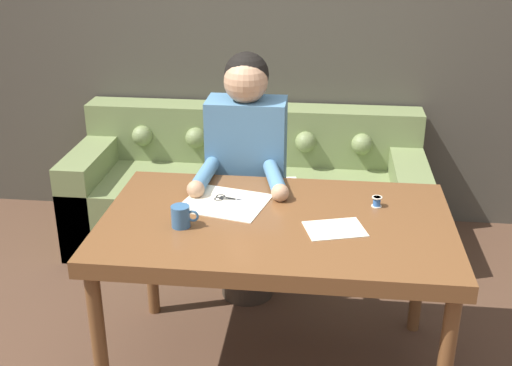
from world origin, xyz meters
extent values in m
cube|color=#474238|center=(0.00, 1.80, 1.30)|extent=(8.00, 0.06, 2.60)
cube|color=brown|center=(0.13, 0.13, 0.73)|extent=(1.45, 0.88, 0.07)
cylinder|color=brown|center=(-0.54, -0.26, 0.35)|extent=(0.06, 0.06, 0.70)
cylinder|color=brown|center=(-0.54, 0.51, 0.35)|extent=(0.06, 0.06, 0.70)
cylinder|color=brown|center=(0.79, 0.51, 0.35)|extent=(0.06, 0.06, 0.70)
cube|color=olive|center=(-0.15, 1.34, 0.22)|extent=(2.13, 0.82, 0.44)
cube|color=olive|center=(-0.15, 1.64, 0.62)|extent=(2.13, 0.22, 0.36)
cube|color=olive|center=(-1.12, 1.34, 0.30)|extent=(0.20, 0.82, 0.60)
cube|color=olive|center=(0.81, 1.34, 0.30)|extent=(0.20, 0.82, 0.60)
sphere|color=olive|center=(-0.84, 1.51, 0.62)|extent=(0.13, 0.13, 0.13)
sphere|color=olive|center=(-0.50, 1.51, 0.62)|extent=(0.13, 0.13, 0.13)
sphere|color=olive|center=(-0.15, 1.51, 0.62)|extent=(0.13, 0.13, 0.13)
sphere|color=olive|center=(0.19, 1.51, 0.62)|extent=(0.13, 0.13, 0.13)
sphere|color=olive|center=(0.54, 1.51, 0.62)|extent=(0.13, 0.13, 0.13)
cube|color=white|center=(0.04, 1.23, 0.44)|extent=(0.28, 0.26, 0.00)
cylinder|color=#33281E|center=(-0.07, 0.74, 0.24)|extent=(0.28, 0.28, 0.49)
cube|color=teal|center=(-0.07, 0.74, 0.79)|extent=(0.39, 0.22, 0.61)
sphere|color=tan|center=(-0.07, 0.72, 1.19)|extent=(0.21, 0.21, 0.21)
sphere|color=black|center=(-0.07, 0.75, 1.22)|extent=(0.22, 0.22, 0.22)
cylinder|color=teal|center=(-0.24, 0.47, 0.80)|extent=(0.09, 0.32, 0.07)
sphere|color=tan|center=(-0.25, 0.31, 0.80)|extent=(0.08, 0.08, 0.08)
cylinder|color=teal|center=(0.09, 0.47, 0.80)|extent=(0.14, 0.33, 0.07)
sphere|color=tan|center=(0.13, 0.31, 0.80)|extent=(0.08, 0.08, 0.08)
cube|color=beige|center=(-0.11, 0.26, 0.77)|extent=(0.41, 0.38, 0.00)
cube|color=beige|center=(0.37, 0.06, 0.77)|extent=(0.27, 0.23, 0.00)
cube|color=silver|center=(-0.01, 0.29, 0.77)|extent=(0.12, 0.02, 0.00)
cube|color=black|center=(-0.10, 0.29, 0.77)|extent=(0.08, 0.01, 0.00)
torus|color=black|center=(-0.14, 0.29, 0.77)|extent=(0.04, 0.04, 0.01)
cube|color=silver|center=(-0.01, 0.27, 0.77)|extent=(0.12, 0.05, 0.00)
cube|color=black|center=(-0.10, 0.30, 0.77)|extent=(0.08, 0.03, 0.00)
torus|color=black|center=(-0.14, 0.31, 0.77)|extent=(0.04, 0.04, 0.01)
cylinder|color=silver|center=(-0.07, 0.29, 0.77)|extent=(0.01, 0.01, 0.01)
cylinder|color=#335B84|center=(-0.25, 0.01, 0.81)|extent=(0.08, 0.08, 0.09)
torus|color=#335B84|center=(-0.20, 0.01, 0.82)|extent=(0.05, 0.01, 0.05)
cylinder|color=#3366B2|center=(0.55, 0.30, 0.79)|extent=(0.03, 0.03, 0.04)
cylinder|color=beige|center=(0.55, 0.30, 0.81)|extent=(0.04, 0.04, 0.00)
cylinder|color=beige|center=(0.55, 0.30, 0.77)|extent=(0.04, 0.04, 0.00)
camera|label=1|loc=(0.31, -2.25, 1.95)|focal=45.00mm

